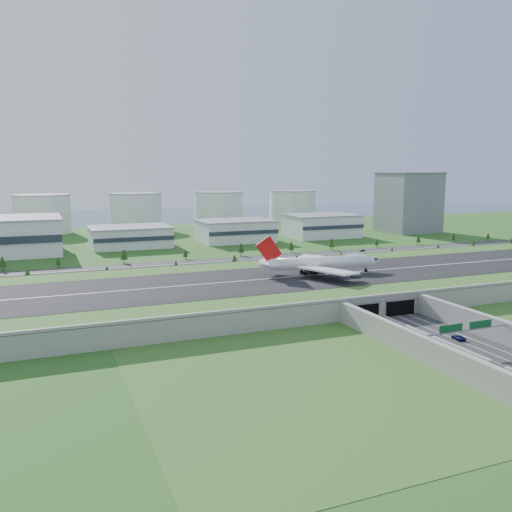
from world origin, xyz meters
name	(u,v)px	position (x,y,z in m)	size (l,w,h in m)	color
ground	(321,291)	(0.00, 0.00, 0.00)	(1200.00, 1200.00, 0.00)	#285B1C
airfield_deck	(321,283)	(0.00, -0.09, 4.12)	(520.00, 100.00, 9.20)	gray
underpass_road	(475,346)	(0.00, -99.42, 3.43)	(38.80, 120.40, 8.00)	#28282B
sign_gantry_near	(466,331)	(0.00, -95.04, 6.95)	(38.70, 0.70, 9.80)	gray
north_expressway	(249,261)	(0.00, 95.00, 0.06)	(560.00, 36.00, 0.12)	#28282B
tree_row	(275,252)	(18.72, 96.38, 4.63)	(503.10, 48.64, 8.46)	#3D2819
hangar_mid_a	(130,237)	(-60.00, 190.00, 7.50)	(58.00, 42.00, 15.00)	silver
hangar_mid_b	(235,231)	(25.00, 190.00, 8.50)	(58.00, 42.00, 17.00)	silver
hangar_mid_c	(321,226)	(105.00, 190.00, 9.50)	(58.00, 42.00, 19.00)	silver
office_tower	(408,203)	(200.00, 195.00, 27.50)	(46.00, 46.00, 55.00)	slate
fuel_tank_a	(42,214)	(-120.00, 310.00, 17.50)	(50.00, 50.00, 35.00)	silver
fuel_tank_b	(136,212)	(-35.00, 310.00, 17.50)	(50.00, 50.00, 35.00)	silver
fuel_tank_c	(218,209)	(50.00, 310.00, 17.50)	(50.00, 50.00, 35.00)	silver
fuel_tank_d	(292,207)	(135.00, 310.00, 17.50)	(50.00, 50.00, 35.00)	silver
bay_water	(141,215)	(0.00, 480.00, 0.03)	(1200.00, 260.00, 0.06)	#39506E
boeing_747	(320,263)	(0.86, 2.61, 13.53)	(62.36, 58.44, 19.43)	white
car_0	(437,349)	(-7.77, -91.29, 0.88)	(1.78, 4.44, 1.51)	#ABAAAF
car_1	(511,385)	(-9.34, -122.13, 0.80)	(1.45, 4.16, 1.37)	white
car_2	(458,337)	(7.21, -84.38, 0.90)	(2.59, 5.63, 1.56)	#0E1348
car_5	(362,251)	(89.07, 100.88, 0.88)	(1.60, 4.60, 1.52)	black
car_6	(508,244)	(212.45, 86.68, 0.84)	(2.38, 5.17, 1.44)	silver
car_7	(234,259)	(-7.50, 101.71, 0.83)	(1.99, 4.90, 1.42)	silver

